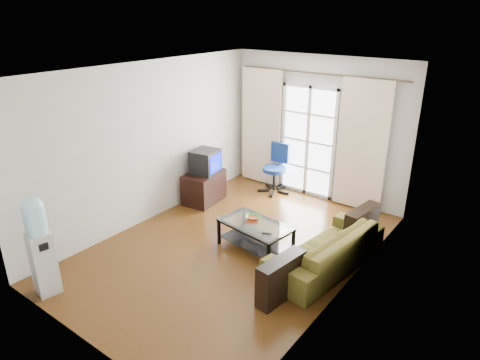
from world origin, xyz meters
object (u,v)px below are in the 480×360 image
object	(u,v)px
crt_tv	(204,161)
task_chair	(275,178)
sofa	(326,249)
tv_stand	(204,187)
coffee_table	(255,233)
water_cooler	(40,244)

from	to	relation	value
crt_tv	task_chair	bearing A→B (deg)	46.69
sofa	tv_stand	bearing A→B (deg)	-95.41
sofa	coffee_table	size ratio (longest dim) A/B	1.78
crt_tv	task_chair	xyz separation A→B (m)	(0.82, 1.20, -0.52)
task_chair	water_cooler	size ratio (longest dim) A/B	0.72
coffee_table	crt_tv	distance (m)	2.08
coffee_table	sofa	bearing A→B (deg)	11.34
sofa	tv_stand	xyz separation A→B (m)	(-2.87, 0.65, 0.00)
coffee_table	water_cooler	distance (m)	2.97
sofa	water_cooler	distance (m)	3.80
sofa	coffee_table	world-z (taller)	sofa
coffee_table	water_cooler	xyz separation A→B (m)	(-1.56, -2.50, 0.42)
sofa	crt_tv	distance (m)	3.00
sofa	task_chair	bearing A→B (deg)	-125.11
coffee_table	task_chair	xyz separation A→B (m)	(-0.98, 2.10, 0.00)
water_cooler	coffee_table	bearing A→B (deg)	69.27
task_chair	crt_tv	bearing A→B (deg)	-128.76
tv_stand	coffee_table	bearing A→B (deg)	-33.64
coffee_table	tv_stand	xyz separation A→B (m)	(-1.80, 0.87, 0.01)
crt_tv	water_cooler	bearing A→B (deg)	-94.84
task_chair	sofa	bearing A→B (deg)	-46.89
sofa	task_chair	distance (m)	2.79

